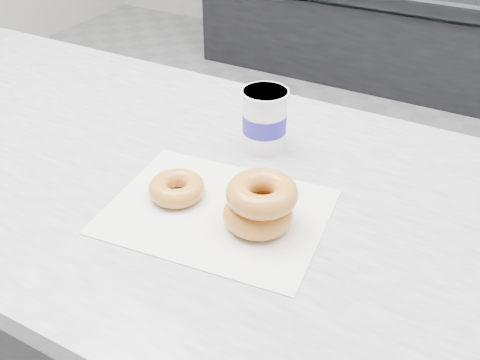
# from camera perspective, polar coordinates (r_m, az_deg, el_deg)

# --- Properties ---
(ground) EXTENTS (5.00, 5.00, 0.00)m
(ground) POSITION_cam_1_polar(r_m,az_deg,el_deg) (2.02, -1.28, -10.11)
(ground) COLOR #969698
(ground) RESTS_ON ground
(counter) EXTENTS (3.06, 0.76, 0.90)m
(counter) POSITION_cam_1_polar(r_m,az_deg,el_deg) (1.37, -14.40, -11.82)
(counter) COLOR #333335
(counter) RESTS_ON ground
(wax_paper) EXTENTS (0.37, 0.30, 0.00)m
(wax_paper) POSITION_cam_1_polar(r_m,az_deg,el_deg) (0.85, -2.45, -3.33)
(wax_paper) COLOR silver
(wax_paper) RESTS_ON counter
(donut_single) EXTENTS (0.10, 0.10, 0.03)m
(donut_single) POSITION_cam_1_polar(r_m,az_deg,el_deg) (0.88, -6.76, -0.86)
(donut_single) COLOR #CE7938
(donut_single) RESTS_ON wax_paper
(donut_stack) EXTENTS (0.14, 0.14, 0.08)m
(donut_stack) POSITION_cam_1_polar(r_m,az_deg,el_deg) (0.80, 2.14, -2.54)
(donut_stack) COLOR #CE7938
(donut_stack) RESTS_ON wax_paper
(coffee_cup) EXTENTS (0.10, 0.10, 0.12)m
(coffee_cup) POSITION_cam_1_polar(r_m,az_deg,el_deg) (0.99, 2.63, 6.51)
(coffee_cup) COLOR white
(coffee_cup) RESTS_ON counter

